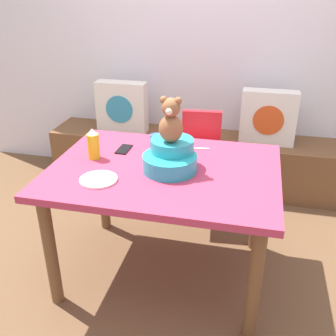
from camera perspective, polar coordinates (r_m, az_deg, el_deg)
name	(u,v)px	position (r m, az deg, el deg)	size (l,w,h in m)	color
ground_plane	(164,271)	(2.58, -0.52, -14.85)	(8.00, 8.00, 0.00)	brown
back_wall	(206,30)	(3.44, 5.61, 19.46)	(4.40, 0.10, 2.60)	silver
window_bench	(197,160)	(3.48, 4.22, 1.16)	(2.60, 0.44, 0.46)	brown
pillow_floral_left	(122,107)	(3.45, -6.78, 8.88)	(0.44, 0.15, 0.44)	white
pillow_floral_right	(268,118)	(3.26, 14.52, 7.18)	(0.44, 0.15, 0.44)	white
dining_table	(164,184)	(2.22, -0.59, -2.31)	(1.27, 0.95, 0.74)	#B73351
highchair	(200,150)	(2.95, 4.73, 2.63)	(0.34, 0.47, 0.79)	red
infant_seat_teal	(171,157)	(2.13, 0.38, 1.63)	(0.30, 0.33, 0.16)	teal
teddy_bear	(171,121)	(2.05, 0.40, 6.87)	(0.13, 0.12, 0.25)	#905B38
ketchup_bottle	(93,144)	(2.29, -10.91, 3.43)	(0.07, 0.07, 0.18)	gold
coffee_mug	(157,142)	(2.39, -1.63, 3.82)	(0.12, 0.08, 0.09)	#335999
dinner_plate_near	(99,180)	(2.06, -10.17, -1.68)	(0.20, 0.20, 0.01)	white
cell_phone	(124,149)	(2.41, -6.49, 2.76)	(0.07, 0.14, 0.01)	black
table_fork	(196,148)	(2.42, 4.08, 2.90)	(0.02, 0.17, 0.01)	silver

